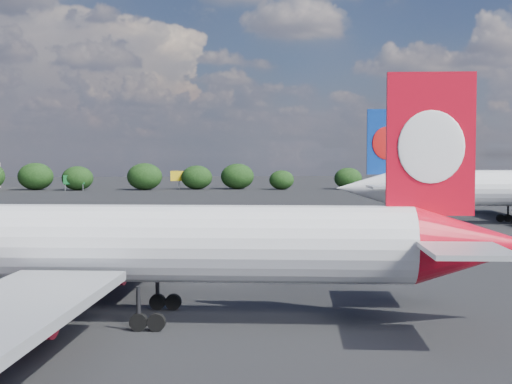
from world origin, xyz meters
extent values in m
plane|color=black|center=(0.00, 60.00, 0.00)|extent=(500.00, 500.00, 0.00)
cylinder|color=white|center=(7.30, 12.32, 4.83)|extent=(36.98, 10.89, 4.83)
cone|color=red|center=(29.20, 8.62, 4.83)|extent=(8.42, 6.05, 4.83)
cube|color=red|center=(26.34, 9.10, 11.01)|extent=(5.32, 1.36, 8.69)
ellipsoid|color=white|center=(26.29, 8.81, 10.83)|extent=(4.03, 0.87, 4.44)
ellipsoid|color=white|center=(26.39, 9.38, 10.83)|extent=(4.03, 0.87, 4.44)
cube|color=#9DA0A5|center=(26.41, 3.70, 5.21)|extent=(5.25, 6.44, 0.29)
cube|color=#9DA0A5|center=(28.18, 14.17, 5.21)|extent=(5.25, 6.44, 0.29)
cube|color=#9DA0A5|center=(3.30, 0.27, 3.28)|extent=(9.41, 20.09, 0.53)
cube|color=#9DA0A5|center=(7.49, 25.02, 3.28)|extent=(9.41, 20.09, 0.53)
cylinder|color=red|center=(2.21, 5.35, 2.03)|extent=(5.20, 3.38, 2.61)
cube|color=#9DA0A5|center=(2.21, 5.35, 2.70)|extent=(2.14, 0.64, 1.16)
cylinder|color=red|center=(4.78, 20.58, 2.03)|extent=(5.20, 3.38, 2.61)
cube|color=#9DA0A5|center=(4.78, 20.58, 2.70)|extent=(2.14, 0.64, 1.16)
cylinder|color=black|center=(8.72, 9.15, 1.45)|extent=(0.31, 0.31, 2.41)
cylinder|color=black|center=(8.72, 9.15, 0.53)|extent=(1.12, 0.61, 1.06)
cylinder|color=black|center=(9.77, 8.97, 0.53)|extent=(1.12, 0.61, 1.06)
cylinder|color=black|center=(9.69, 14.86, 1.45)|extent=(0.31, 0.31, 2.41)
cylinder|color=black|center=(9.69, 14.86, 0.53)|extent=(1.12, 0.61, 1.06)
cylinder|color=black|center=(10.74, 14.68, 0.53)|extent=(1.12, 0.61, 1.06)
cone|color=white|center=(39.04, 70.83, 5.39)|extent=(9.16, 6.31, 5.39)
cube|color=navy|center=(42.25, 70.47, 12.28)|extent=(5.95, 1.20, 9.69)
ellipsoid|color=red|center=(42.21, 70.15, 12.08)|extent=(4.52, 0.72, 4.95)
ellipsoid|color=red|center=(42.28, 70.79, 12.08)|extent=(4.52, 0.72, 4.95)
cube|color=#9DA0A5|center=(40.52, 64.70, 5.82)|extent=(5.54, 6.96, 0.32)
cube|color=#9DA0A5|center=(41.84, 76.48, 5.82)|extent=(5.54, 6.96, 0.32)
cube|color=#9DA0A5|center=(67.36, 81.74, 3.66)|extent=(9.36, 22.19, 0.59)
cylinder|color=black|center=(61.87, 71.52, 1.62)|extent=(0.33, 0.33, 2.69)
cylinder|color=black|center=(61.87, 71.52, 0.59)|extent=(1.23, 0.61, 1.18)
cylinder|color=black|center=(60.70, 71.65, 0.59)|extent=(1.23, 0.61, 1.18)
cube|color=#135F27|center=(-18.00, 176.00, 3.20)|extent=(6.00, 0.30, 2.60)
cylinder|color=gray|center=(-20.50, 176.00, 1.00)|extent=(0.20, 0.20, 2.00)
cylinder|color=gray|center=(-15.50, 176.00, 1.00)|extent=(0.20, 0.20, 2.00)
cube|color=yellow|center=(12.00, 182.00, 4.00)|extent=(5.00, 0.30, 3.00)
cylinder|color=gray|center=(12.00, 182.00, 1.25)|extent=(0.30, 0.30, 2.50)
ellipsoid|color=black|center=(-29.91, 182.37, 4.00)|extent=(10.39, 8.80, 8.00)
ellipsoid|color=black|center=(-17.39, 178.97, 3.52)|extent=(9.16, 7.75, 7.04)
ellipsoid|color=black|center=(1.97, 178.41, 3.96)|extent=(10.29, 8.71, 7.91)
ellipsoid|color=black|center=(17.29, 180.80, 3.58)|extent=(9.31, 7.88, 7.16)
ellipsoid|color=black|center=(29.53, 180.79, 3.85)|extent=(10.01, 8.47, 7.70)
ellipsoid|color=black|center=(42.38, 176.69, 2.87)|extent=(7.46, 6.31, 5.74)
ellipsoid|color=black|center=(62.54, 176.51, 3.24)|extent=(8.44, 7.14, 6.49)
ellipsoid|color=black|center=(77.99, 180.79, 2.91)|extent=(7.57, 6.40, 5.82)
ellipsoid|color=black|center=(87.10, 183.32, 3.68)|extent=(9.57, 8.10, 7.36)
ellipsoid|color=black|center=(102.09, 181.46, 2.88)|extent=(7.49, 6.34, 5.76)
camera|label=1|loc=(10.92, -32.76, 10.36)|focal=50.00mm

